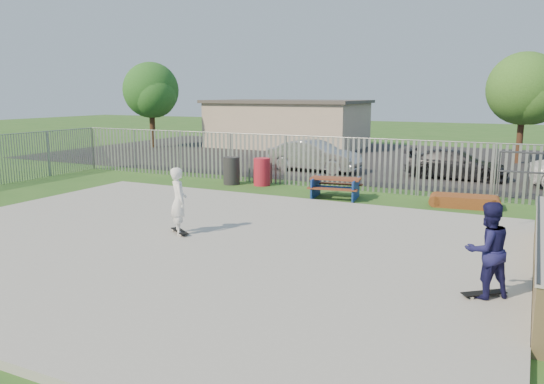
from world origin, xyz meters
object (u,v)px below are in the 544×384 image
at_px(car_silver, 315,156).
at_px(car_dark, 456,164).
at_px(skater_navy, 487,250).
at_px(picnic_table, 335,188).
at_px(trash_bin_red, 262,172).
at_px(tree_mid, 524,89).
at_px(trash_bin_grey, 231,171).
at_px(skater_white, 179,201).
at_px(funbox, 464,201).
at_px(tree_left, 151,90).

relative_size(car_silver, car_dark, 1.03).
bearing_deg(skater_navy, picnic_table, -94.09).
height_order(trash_bin_red, tree_mid, tree_mid).
bearing_deg(car_silver, skater_navy, -143.68).
relative_size(trash_bin_grey, skater_white, 0.66).
bearing_deg(funbox, trash_bin_red, 168.40).
distance_m(tree_mid, skater_navy, 21.30).
relative_size(trash_bin_grey, tree_left, 0.19).
height_order(funbox, tree_mid, tree_mid).
distance_m(trash_bin_red, skater_navy, 12.92).
distance_m(car_silver, skater_white, 12.63).
bearing_deg(trash_bin_grey, tree_mid, 50.24).
bearing_deg(car_silver, tree_mid, -44.99).
bearing_deg(tree_mid, tree_left, -175.30).
relative_size(trash_bin_red, skater_white, 0.65).
bearing_deg(car_dark, trash_bin_red, 128.97).
relative_size(funbox, tree_left, 0.34).
bearing_deg(trash_bin_grey, picnic_table, -10.45).
relative_size(car_silver, tree_mid, 0.77).
bearing_deg(skater_navy, car_dark, -119.76).
height_order(picnic_table, car_dark, car_dark).
xyz_separation_m(trash_bin_grey, skater_navy, (10.36, -8.82, 0.44)).
relative_size(tree_left, skater_white, 3.38).
distance_m(car_silver, tree_left, 15.47).
distance_m(picnic_table, funbox, 4.30).
bearing_deg(picnic_table, tree_left, 138.48).
relative_size(funbox, trash_bin_grey, 1.74).
bearing_deg(picnic_table, tree_mid, 59.35).
xyz_separation_m(car_dark, skater_white, (-4.92, -13.21, 0.35)).
bearing_deg(tree_left, trash_bin_grey, -40.06).
bearing_deg(funbox, skater_navy, -87.71).
distance_m(trash_bin_grey, tree_left, 16.54).
xyz_separation_m(funbox, skater_navy, (1.31, -8.44, 0.81)).
relative_size(trash_bin_red, car_dark, 0.26).
xyz_separation_m(trash_bin_grey, tree_left, (-12.40, 10.43, 3.29)).
bearing_deg(tree_left, skater_navy, -40.22).
xyz_separation_m(tree_mid, skater_white, (-7.17, -20.00, -2.88)).
bearing_deg(tree_mid, skater_white, -109.72).
relative_size(trash_bin_grey, skater_navy, 0.66).
bearing_deg(tree_mid, picnic_table, -112.49).
distance_m(picnic_table, tree_mid, 14.68).
relative_size(picnic_table, skater_white, 1.13).
height_order(car_dark, tree_left, tree_left).
distance_m(car_dark, tree_left, 21.21).
xyz_separation_m(skater_navy, skater_white, (-7.30, 1.10, 0.00)).
xyz_separation_m(trash_bin_red, tree_left, (-13.64, 10.12, 3.29)).
height_order(car_silver, tree_mid, tree_mid).
height_order(picnic_table, skater_navy, skater_navy).
relative_size(car_dark, tree_mid, 0.74).
xyz_separation_m(trash_bin_red, trash_bin_grey, (-1.23, -0.31, 0.01)).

